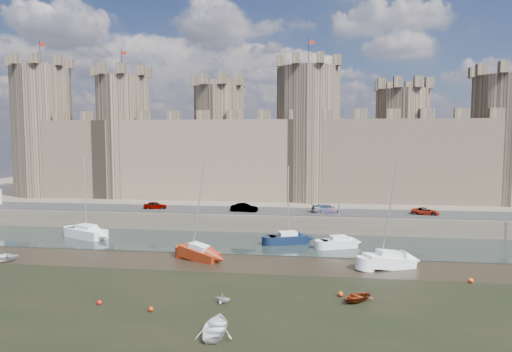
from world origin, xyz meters
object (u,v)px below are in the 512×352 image
(car_1, at_px, (244,208))
(car_2, at_px, (327,208))
(sailboat_2, at_px, (338,242))
(car_3, at_px, (425,211))
(sailboat_0, at_px, (87,232))
(sailboat_5, at_px, (389,260))
(sailboat_4, at_px, (199,253))
(sailboat_1, at_px, (288,238))
(car_0, at_px, (155,205))

(car_1, bearing_deg, car_2, -81.19)
(sailboat_2, bearing_deg, car_3, 18.60)
(sailboat_0, bearing_deg, sailboat_5, 11.11)
(car_3, relative_size, sailboat_4, 0.34)
(sailboat_4, bearing_deg, sailboat_1, 68.06)
(sailboat_1, relative_size, sailboat_4, 0.89)
(car_3, relative_size, sailboat_2, 0.40)
(car_1, relative_size, sailboat_2, 0.42)
(car_0, height_order, sailboat_1, sailboat_1)
(sailboat_1, distance_m, sailboat_5, 14.24)
(sailboat_0, distance_m, sailboat_2, 33.21)
(car_1, height_order, sailboat_5, sailboat_5)
(car_0, distance_m, sailboat_2, 29.43)
(car_3, bearing_deg, sailboat_2, 143.42)
(car_1, relative_size, car_3, 1.05)
(car_0, bearing_deg, sailboat_1, -126.55)
(car_2, bearing_deg, sailboat_4, 129.26)
(car_1, distance_m, sailboat_2, 16.83)
(car_1, relative_size, car_2, 0.88)
(car_2, distance_m, sailboat_4, 23.44)
(sailboat_0, xyz_separation_m, sailboat_5, (37.96, -8.95, -0.04))
(car_1, bearing_deg, sailboat_0, 118.54)
(sailboat_0, distance_m, sailboat_5, 39.00)
(car_1, height_order, sailboat_0, sailboat_0)
(car_1, distance_m, sailboat_0, 21.98)
(car_2, height_order, sailboat_4, sailboat_4)
(sailboat_4, relative_size, sailboat_5, 0.97)
(sailboat_0, bearing_deg, car_1, 48.52)
(car_3, distance_m, sailboat_5, 20.40)
(sailboat_0, relative_size, sailboat_1, 1.13)
(car_2, relative_size, sailboat_5, 0.40)
(car_2, bearing_deg, car_3, -103.33)
(sailboat_1, distance_m, sailboat_4, 12.67)
(sailboat_4, bearing_deg, car_3, 58.12)
(sailboat_2, bearing_deg, sailboat_1, 145.74)
(car_3, xyz_separation_m, sailboat_2, (-12.57, -10.95, -2.26))
(car_0, bearing_deg, car_2, -101.59)
(sailboat_4, bearing_deg, car_2, 77.12)
(sailboat_5, bearing_deg, sailboat_4, 156.45)
(sailboat_2, height_order, sailboat_5, sailboat_5)
(car_2, distance_m, car_3, 13.72)
(car_2, bearing_deg, sailboat_2, 173.05)
(sailboat_5, bearing_deg, sailboat_0, 144.35)
(sailboat_0, relative_size, sailboat_2, 1.18)
(car_0, relative_size, car_2, 0.77)
(car_2, xyz_separation_m, sailboat_1, (-5.06, -9.76, -2.37))
(car_3, bearing_deg, sailboat_1, 129.56)
(car_0, bearing_deg, car_3, -101.75)
(car_2, xyz_separation_m, sailboat_4, (-14.32, -18.41, -2.36))
(sailboat_0, xyz_separation_m, sailboat_1, (26.97, 0.12, -0.06))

